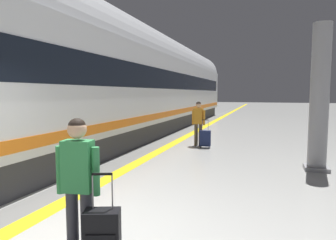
{
  "coord_description": "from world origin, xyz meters",
  "views": [
    {
      "loc": [
        2.37,
        -2.94,
        1.92
      ],
      "look_at": [
        -0.46,
        5.51,
        1.1
      ],
      "focal_mm": 31.59,
      "sensor_mm": 36.0,
      "label": 1
    }
  ],
  "objects_px": {
    "platform_pillar": "(319,101)",
    "passenger_near": "(198,120)",
    "rolling_suitcase_foreground": "(102,238)",
    "traveller_foreground": "(78,179)",
    "high_speed_train": "(133,80)",
    "suitcase_near": "(205,138)"
  },
  "relations": [
    {
      "from": "platform_pillar",
      "to": "passenger_near",
      "type": "bearing_deg",
      "value": 145.72
    },
    {
      "from": "rolling_suitcase_foreground",
      "to": "passenger_near",
      "type": "relative_size",
      "value": 0.66
    },
    {
      "from": "traveller_foreground",
      "to": "passenger_near",
      "type": "distance_m",
      "value": 7.72
    },
    {
      "from": "traveller_foreground",
      "to": "rolling_suitcase_foreground",
      "type": "distance_m",
      "value": 0.69
    },
    {
      "from": "passenger_near",
      "to": "platform_pillar",
      "type": "xyz_separation_m",
      "value": [
        3.56,
        -2.42,
        0.79
      ]
    },
    {
      "from": "platform_pillar",
      "to": "high_speed_train",
      "type": "bearing_deg",
      "value": 150.9
    },
    {
      "from": "traveller_foreground",
      "to": "suitcase_near",
      "type": "height_order",
      "value": "traveller_foreground"
    },
    {
      "from": "high_speed_train",
      "to": "passenger_near",
      "type": "distance_m",
      "value": 3.85
    },
    {
      "from": "high_speed_train",
      "to": "traveller_foreground",
      "type": "height_order",
      "value": "high_speed_train"
    },
    {
      "from": "rolling_suitcase_foreground",
      "to": "suitcase_near",
      "type": "height_order",
      "value": "rolling_suitcase_foreground"
    },
    {
      "from": "high_speed_train",
      "to": "platform_pillar",
      "type": "bearing_deg",
      "value": -29.1
    },
    {
      "from": "traveller_foreground",
      "to": "platform_pillar",
      "type": "bearing_deg",
      "value": 58.84
    },
    {
      "from": "high_speed_train",
      "to": "passenger_near",
      "type": "xyz_separation_m",
      "value": [
        3.24,
        -1.36,
        -1.57
      ]
    },
    {
      "from": "traveller_foreground",
      "to": "rolling_suitcase_foreground",
      "type": "bearing_deg",
      "value": -15.26
    },
    {
      "from": "high_speed_train",
      "to": "platform_pillar",
      "type": "height_order",
      "value": "high_speed_train"
    },
    {
      "from": "traveller_foreground",
      "to": "suitcase_near",
      "type": "distance_m",
      "value": 7.43
    },
    {
      "from": "rolling_suitcase_foreground",
      "to": "traveller_foreground",
      "type": "bearing_deg",
      "value": 164.74
    },
    {
      "from": "traveller_foreground",
      "to": "suitcase_near",
      "type": "relative_size",
      "value": 1.65
    },
    {
      "from": "traveller_foreground",
      "to": "rolling_suitcase_foreground",
      "type": "xyz_separation_m",
      "value": [
        0.35,
        -0.1,
        -0.59
      ]
    },
    {
      "from": "high_speed_train",
      "to": "passenger_near",
      "type": "bearing_deg",
      "value": -22.77
    },
    {
      "from": "traveller_foreground",
      "to": "passenger_near",
      "type": "bearing_deg",
      "value": 92.65
    },
    {
      "from": "high_speed_train",
      "to": "rolling_suitcase_foreground",
      "type": "distance_m",
      "value": 10.21
    }
  ]
}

